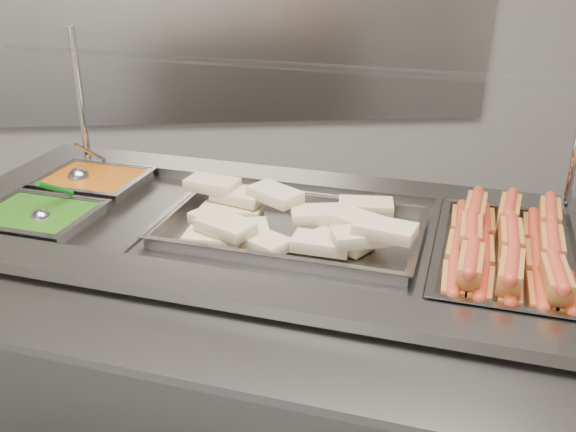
{
  "coord_description": "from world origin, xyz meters",
  "views": [
    {
      "loc": [
        0.07,
        -1.17,
        1.64
      ],
      "look_at": [
        0.19,
        0.41,
        0.92
      ],
      "focal_mm": 40.0,
      "sensor_mm": 36.0,
      "label": 1
    }
  ],
  "objects": [
    {
      "name": "steam_counter",
      "position": [
        0.15,
        0.42,
        0.45
      ],
      "size": [
        2.06,
        1.46,
        0.9
      ],
      "color": "slate",
      "rests_on": "ground"
    },
    {
      "name": "sneeze_guard",
      "position": [
        0.23,
        0.63,
        1.27
      ],
      "size": [
        1.65,
        0.87,
        0.44
      ],
      "color": "silver",
      "rests_on": "steam_counter"
    },
    {
      "name": "pan_hotdogs",
      "position": [
        0.73,
        0.2,
        0.86
      ],
      "size": [
        0.52,
        0.64,
        0.1
      ],
      "color": "gray",
      "rests_on": "steam_counter"
    },
    {
      "name": "pan_wraps",
      "position": [
        0.2,
        0.4,
        0.87
      ],
      "size": [
        0.78,
        0.62,
        0.07
      ],
      "color": "gray",
      "rests_on": "steam_counter"
    },
    {
      "name": "ladle",
      "position": [
        -0.45,
        0.8,
        0.91
      ],
      "size": [
        0.1,
        0.18,
        0.15
      ],
      "color": "#BBBCC1",
      "rests_on": "pan_beans"
    },
    {
      "name": "tray_rail",
      "position": [
        -0.04,
        -0.05,
        0.85
      ],
      "size": [
        1.77,
        0.97,
        0.05
      ],
      "color": "gray",
      "rests_on": "steam_counter"
    },
    {
      "name": "serving_spoon",
      "position": [
        -0.48,
        0.51,
        0.91
      ],
      "size": [
        0.09,
        0.17,
        0.14
      ],
      "color": "#BBBCC1",
      "rests_on": "pan_peas"
    },
    {
      "name": "pan_beans",
      "position": [
        -0.4,
        0.79,
        0.86
      ],
      "size": [
        0.37,
        0.33,
        0.1
      ],
      "color": "gray",
      "rests_on": "steam_counter"
    },
    {
      "name": "pan_peas",
      "position": [
        -0.51,
        0.52,
        0.86
      ],
      "size": [
        0.37,
        0.33,
        0.1
      ],
      "color": "gray",
      "rests_on": "steam_counter"
    },
    {
      "name": "hotdogs_in_buns",
      "position": [
        0.72,
        0.19,
        0.91
      ],
      "size": [
        0.44,
        0.58,
        0.12
      ],
      "color": "#A86123",
      "rests_on": "pan_hotdogs"
    },
    {
      "name": "tortilla_wraps",
      "position": [
        0.17,
        0.4,
        0.91
      ],
      "size": [
        0.61,
        0.49,
        0.1
      ],
      "color": "beige",
      "rests_on": "pan_wraps"
    },
    {
      "name": "back_panel",
      "position": [
        0.0,
        2.45,
        1.2
      ],
      "size": [
        3.0,
        0.04,
        1.2
      ],
      "primitive_type": "cube",
      "color": "#A6A09B",
      "rests_on": "ground"
    }
  ]
}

